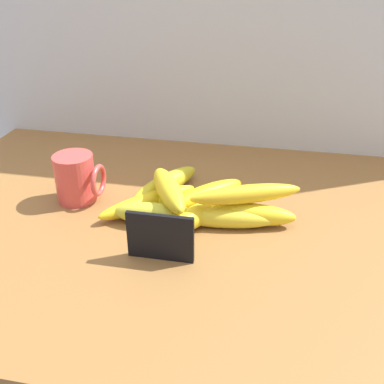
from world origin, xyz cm
name	(u,v)px	position (x,y,z in cm)	size (l,w,h in cm)	color
counter_top	(177,228)	(0.00, 0.00, 1.50)	(110.00, 76.00, 3.00)	brown
back_wall	(213,11)	(0.00, 39.00, 35.00)	(130.00, 2.00, 70.00)	silver
chalkboard_sign	(159,239)	(-0.19, -11.37, 6.86)	(11.00, 1.80, 8.40)	black
coffee_mug	(77,178)	(-21.13, 4.22, 7.82)	(9.29, 7.79, 9.65)	#D14642
banana_0	(166,184)	(-4.60, 10.20, 5.08)	(18.41, 4.15, 4.15)	gold
banana_1	(194,217)	(3.46, -1.01, 5.00)	(17.16, 4.00, 4.00)	yellow
banana_2	(247,214)	(12.73, 1.75, 5.10)	(17.82, 4.20, 4.20)	yellow
banana_3	(206,195)	(4.24, 7.29, 5.07)	(18.47, 4.14, 4.14)	yellow
banana_4	(149,202)	(-6.23, 3.15, 4.75)	(20.98, 3.51, 3.51)	yellow
banana_5	(167,205)	(-2.52, 2.82, 4.74)	(16.55, 3.48, 3.48)	yellow
banana_6	(157,215)	(-3.24, -1.74, 5.19)	(16.36, 4.37, 4.37)	gold
banana_7	(223,218)	(8.60, 0.16, 4.82)	(18.96, 3.65, 3.65)	yellow
banana_8	(169,190)	(-1.84, 1.80, 8.60)	(16.67, 4.23, 4.23)	yellow
banana_9	(246,194)	(12.34, 2.35, 8.92)	(20.67, 3.43, 3.43)	gold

